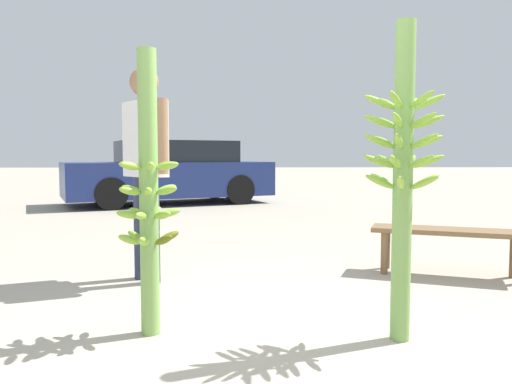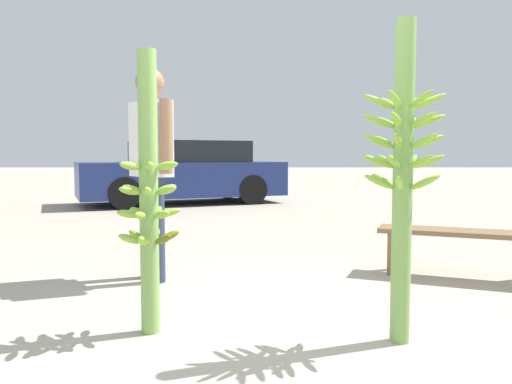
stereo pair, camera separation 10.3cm
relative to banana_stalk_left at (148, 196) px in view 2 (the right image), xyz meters
name	(u,v)px [view 2 (the right image)]	position (x,y,z in m)	size (l,w,h in m)	color
ground_plane	(277,361)	(0.72, -0.41, -0.80)	(80.00, 80.00, 0.00)	#A89E8C
banana_stalk_left	(148,196)	(0.00, 0.00, 0.00)	(0.37, 0.37, 1.62)	#7AA851
banana_stalk_center	(402,173)	(1.40, -0.14, 0.13)	(0.45, 0.42, 1.75)	#7AA851
vendor_person	(151,154)	(-0.24, 1.23, 0.24)	(0.47, 0.56, 1.72)	#2D334C
market_bench	(456,238)	(2.29, 1.30, -0.46)	(1.29, 0.77, 0.40)	brown
parked_car	(182,173)	(-0.95, 7.82, -0.15)	(4.57, 3.26, 1.33)	navy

